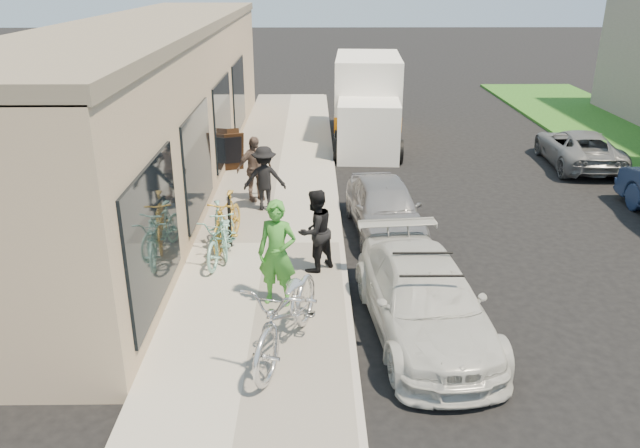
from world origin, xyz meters
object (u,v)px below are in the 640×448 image
object	(u,v)px
far_car_gray	(578,148)
cruiser_bike_a	(220,229)
bystander_a	(265,178)
bystander_b	(254,169)
sedan_silver	(385,206)
moving_truck	(367,105)
tandem_bike	(288,313)
cruiser_bike_b	(221,237)
cruiser_bike_c	(227,221)
sedan_white	(424,299)
bike_rack	(230,216)
sandwich_board	(231,150)
woman_rider	(277,253)
man_standing	(315,231)

from	to	relation	value
far_car_gray	cruiser_bike_a	distance (m)	11.62
bystander_a	bystander_b	xyz separation A→B (m)	(-0.30, 0.65, 0.03)
sedan_silver	bystander_b	size ratio (longest dim) A/B	2.22
sedan_silver	moving_truck	bearing A→B (deg)	83.34
sedan_silver	bystander_b	distance (m)	3.47
tandem_bike	bystander_a	size ratio (longest dim) A/B	1.62
moving_truck	tandem_bike	world-z (taller)	moving_truck
cruiser_bike_b	cruiser_bike_c	size ratio (longest dim) A/B	0.99
far_car_gray	cruiser_bike_b	size ratio (longest dim) A/B	2.19
sedan_white	moving_truck	xyz separation A→B (m)	(0.12, 12.31, 0.63)
bike_rack	sedan_white	distance (m)	4.82
sandwich_board	sedan_white	size ratio (longest dim) A/B	0.26
bystander_a	cruiser_bike_c	bearing A→B (deg)	70.89
bike_rack	bystander_b	xyz separation A→B (m)	(0.29, 2.54, 0.24)
sandwich_board	sedan_silver	distance (m)	5.79
tandem_bike	bystander_a	xyz separation A→B (m)	(-0.76, 5.99, 0.11)
far_car_gray	cruiser_bike_c	xyz separation A→B (m)	(-9.61, -6.08, 0.15)
cruiser_bike_a	bystander_b	distance (m)	3.12
sedan_white	woman_rider	world-z (taller)	woman_rider
man_standing	far_car_gray	bearing A→B (deg)	-179.91
cruiser_bike_b	bystander_a	distance (m)	2.85
cruiser_bike_c	moving_truck	bearing A→B (deg)	78.92
bike_rack	woman_rider	bearing A→B (deg)	-66.96
moving_truck	man_standing	size ratio (longest dim) A/B	3.67
woman_rider	bystander_a	distance (m)	4.55
far_car_gray	bystander_b	bearing A→B (deg)	23.77
bike_rack	cruiser_bike_c	size ratio (longest dim) A/B	0.51
bike_rack	man_standing	size ratio (longest dim) A/B	0.58
sedan_white	man_standing	xyz separation A→B (m)	(-1.69, 2.01, 0.33)
moving_truck	woman_rider	distance (m)	11.83
far_car_gray	bystander_b	world-z (taller)	bystander_b
sedan_silver	man_standing	world-z (taller)	man_standing
woman_rider	bystander_b	world-z (taller)	woman_rider
sandwich_board	bystander_b	world-z (taller)	bystander_b
sandwich_board	far_car_gray	bearing A→B (deg)	-14.64
bike_rack	cruiser_bike_a	distance (m)	0.55
cruiser_bike_a	cruiser_bike_c	bearing A→B (deg)	59.69
bike_rack	bystander_a	distance (m)	1.98
sandwich_board	bystander_a	size ratio (longest dim) A/B	0.72
moving_truck	woman_rider	world-z (taller)	moving_truck
cruiser_bike_c	bystander_b	size ratio (longest dim) A/B	1.12
far_car_gray	cruiser_bike_c	bearing A→B (deg)	36.30
sedan_white	tandem_bike	distance (m)	2.23
sedan_silver	cruiser_bike_b	distance (m)	3.74
cruiser_bike_a	cruiser_bike_c	xyz separation A→B (m)	(0.09, 0.33, 0.05)
moving_truck	far_car_gray	xyz separation A→B (m)	(6.01, -3.06, -0.69)
sandwich_board	bystander_a	xyz separation A→B (m)	(1.19, -3.22, 0.20)
bike_rack	sandwich_board	xyz separation A→B (m)	(-0.60, 5.10, 0.01)
sedan_silver	man_standing	size ratio (longest dim) A/B	2.24
far_car_gray	tandem_bike	distance (m)	12.94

